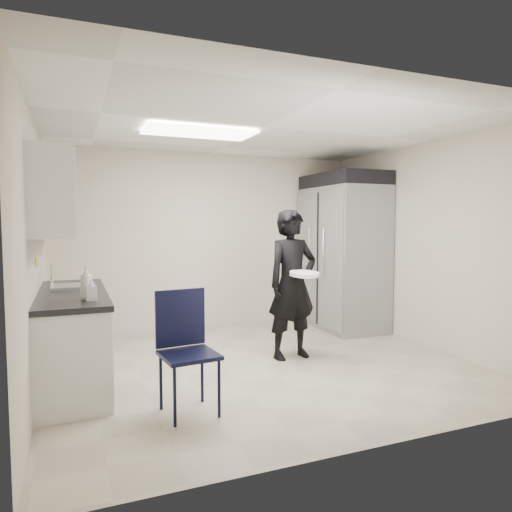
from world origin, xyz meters
name	(u,v)px	position (x,y,z in m)	size (l,w,h in m)	color
floor	(263,365)	(0.00, 0.00, 0.00)	(4.50, 4.50, 0.00)	tan
ceiling	(264,127)	(0.00, 0.00, 2.60)	(4.50, 4.50, 0.00)	white
back_wall	(211,241)	(0.00, 2.00, 1.30)	(4.50, 4.50, 0.00)	#C2B4A0
left_wall	(34,254)	(-2.25, 0.00, 1.30)	(4.00, 4.00, 0.00)	#C2B4A0
right_wall	(426,245)	(2.25, 0.00, 1.30)	(4.00, 4.00, 0.00)	#C2B4A0
ceiling_panel	(199,132)	(-0.60, 0.40, 2.57)	(1.20, 0.60, 0.02)	white
lower_counter	(73,340)	(-1.95, 0.20, 0.43)	(0.60, 1.90, 0.86)	silver
countertop	(71,294)	(-1.95, 0.20, 0.89)	(0.64, 1.95, 0.05)	black
sink	(74,292)	(-1.93, 0.45, 0.87)	(0.42, 0.40, 0.14)	gray
faucet	(52,278)	(-2.13, 0.45, 1.02)	(0.02, 0.02, 0.24)	silver
upper_cabinets	(54,197)	(-2.08, 0.20, 1.83)	(0.35, 1.80, 0.75)	silver
towel_dispenser	(52,219)	(-2.14, 1.35, 1.62)	(0.22, 0.30, 0.35)	black
notice_sticker_left	(36,261)	(-2.24, 0.10, 1.22)	(0.00, 0.12, 0.07)	yellow
notice_sticker_right	(38,264)	(-2.24, 0.30, 1.18)	(0.00, 0.12, 0.07)	yellow
commercial_fridge	(343,258)	(1.83, 1.27, 1.05)	(0.80, 1.35, 2.10)	gray
fridge_compressor	(344,181)	(1.83, 1.27, 2.20)	(0.80, 1.35, 0.20)	black
folding_chair	(189,355)	(-1.06, -0.94, 0.49)	(0.44, 0.44, 0.98)	black
man_tuxedo	(292,284)	(0.43, 0.16, 0.87)	(0.63, 0.42, 1.73)	black
bucket_lid	(305,274)	(0.46, -0.09, 1.01)	(0.33, 0.33, 0.04)	silver
soap_bottle_a	(86,282)	(-1.82, -0.34, 1.06)	(0.11, 0.11, 0.29)	white
soap_bottle_b	(91,290)	(-1.79, -0.44, 1.01)	(0.09, 0.09, 0.19)	#B9BBC6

